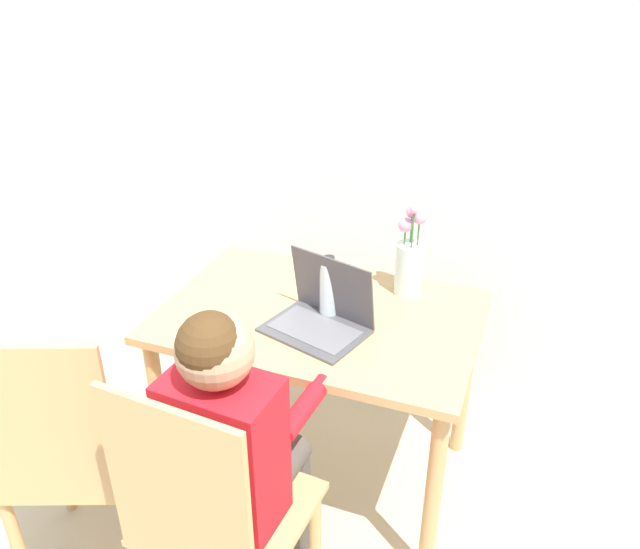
# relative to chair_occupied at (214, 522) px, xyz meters

# --- Properties ---
(wall_back) EXTENTS (6.40, 0.05, 2.50)m
(wall_back) POSITION_rel_chair_occupied_xyz_m (0.02, 1.38, 0.77)
(wall_back) COLOR white
(wall_back) RESTS_ON ground_plane
(dining_table) EXTENTS (1.04, 0.70, 0.71)m
(dining_table) POSITION_rel_chair_occupied_xyz_m (0.03, 0.71, 0.13)
(dining_table) COLOR tan
(dining_table) RESTS_ON ground_plane
(chair_occupied) EXTENTS (0.43, 0.43, 0.95)m
(chair_occupied) POSITION_rel_chair_occupied_xyz_m (0.00, 0.00, 0.00)
(chair_occupied) COLOR tan
(chair_occupied) RESTS_ON ground_plane
(chair_spare) EXTENTS (0.52, 0.52, 0.95)m
(chair_spare) POSITION_rel_chair_occupied_xyz_m (-0.50, 0.06, 0.00)
(chair_spare) COLOR tan
(chair_spare) RESTS_ON ground_plane
(person_seated) EXTENTS (0.32, 0.44, 1.07)m
(person_seated) POSITION_rel_chair_occupied_xyz_m (0.01, 0.12, 0.19)
(person_seated) COLOR red
(person_seated) RESTS_ON ground_plane
(laptop) EXTENTS (0.36, 0.30, 0.23)m
(laptop) POSITION_rel_chair_occupied_xyz_m (0.06, 0.63, 0.28)
(laptop) COLOR #4C4C51
(laptop) RESTS_ON dining_table
(flower_vase) EXTENTS (0.10, 0.10, 0.34)m
(flower_vase) POSITION_rel_chair_occupied_xyz_m (0.26, 0.94, 0.35)
(flower_vase) COLOR silver
(flower_vase) RESTS_ON dining_table
(water_bottle) EXTENTS (0.06, 0.06, 0.21)m
(water_bottle) POSITION_rel_chair_occupied_xyz_m (0.06, 0.70, 0.32)
(water_bottle) COLOR silver
(water_bottle) RESTS_ON dining_table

